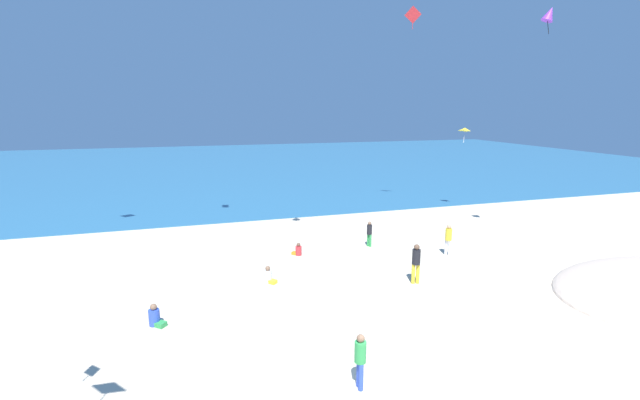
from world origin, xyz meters
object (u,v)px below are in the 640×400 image
object	(u,v)px
person_0	(369,232)
kite_yellow	(465,129)
person_5	(448,238)
kite_purple	(549,14)
person_6	(298,251)
kite_red	(413,15)
person_1	(155,317)
person_3	(269,276)
person_2	(416,261)
person_4	(360,358)

from	to	relation	value
person_0	kite_yellow	bearing A→B (deg)	-177.55
person_5	kite_purple	distance (m)	12.04
person_5	person_6	distance (m)	7.77
person_6	kite_red	xyz separation A→B (m)	(9.79, 6.95, 13.29)
person_1	person_3	size ratio (longest dim) A/B	1.06
person_5	kite_yellow	bearing A→B (deg)	-167.67
person_2	kite_red	size ratio (longest dim) A/B	1.20
person_2	person_5	bearing A→B (deg)	-37.76
person_5	kite_red	bearing A→B (deg)	-144.56
person_1	person_5	world-z (taller)	person_5
person_0	person_6	world-z (taller)	person_0
person_3	person_5	size ratio (longest dim) A/B	0.46
kite_red	kite_yellow	xyz separation A→B (m)	(3.98, -0.95, -7.57)
kite_purple	kite_red	distance (m)	9.68
person_6	person_2	bearing A→B (deg)	172.72
person_2	kite_yellow	distance (m)	15.52
person_3	person_5	bearing A→B (deg)	54.11
kite_red	kite_yellow	distance (m)	8.61
person_5	kite_purple	size ratio (longest dim) A/B	1.22
person_1	kite_purple	size ratio (longest dim) A/B	0.59
person_0	person_1	bearing A→B (deg)	0.64
person_0	person_5	xyz separation A→B (m)	(3.32, -2.48, 0.13)
person_0	kite_purple	bearing A→B (deg)	134.57
person_6	kite_purple	world-z (taller)	kite_purple
person_4	person_5	bearing A→B (deg)	49.84
person_0	person_6	distance (m)	4.13
person_1	kite_red	bearing A→B (deg)	79.32
person_1	person_3	distance (m)	5.16
person_2	person_4	distance (m)	7.74
person_1	person_5	bearing A→B (deg)	55.38
person_4	person_1	bearing A→B (deg)	140.39
kite_red	person_4	bearing A→B (deg)	-121.09
person_3	person_5	world-z (taller)	person_5
person_1	person_6	world-z (taller)	person_1
person_0	person_6	size ratio (longest dim) A/B	2.13
kite_red	person_6	bearing A→B (deg)	-144.63
person_0	person_5	bearing A→B (deg)	114.90
person_1	person_6	xyz separation A→B (m)	(6.55, 5.65, -0.05)
person_4	kite_yellow	xyz separation A→B (m)	(14.75, 16.92, 5.03)
person_0	person_3	world-z (taller)	person_0
person_3	kite_yellow	xyz separation A→B (m)	(15.84, 9.07, 5.68)
person_3	person_5	distance (m)	9.54
person_2	kite_purple	size ratio (longest dim) A/B	1.31
person_2	person_4	xyz separation A→B (m)	(-4.98, -5.92, -0.10)
person_4	kite_yellow	size ratio (longest dim) A/B	1.46
person_1	kite_red	xyz separation A→B (m)	(16.34, 12.60, 13.24)
person_6	kite_yellow	xyz separation A→B (m)	(13.77, 6.00, 5.71)
kite_red	person_3	bearing A→B (deg)	-139.82
person_0	person_1	xyz separation A→B (m)	(-10.63, -5.88, -0.52)
person_0	kite_yellow	world-z (taller)	kite_yellow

